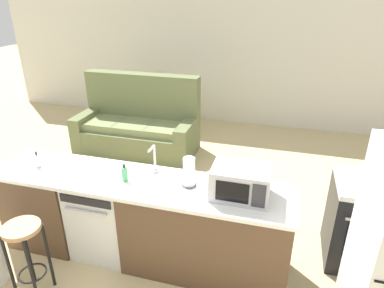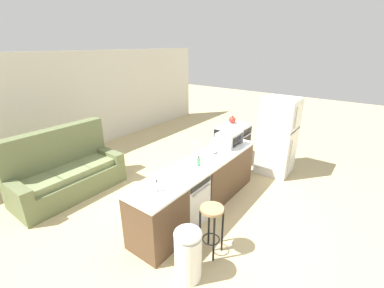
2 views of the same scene
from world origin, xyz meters
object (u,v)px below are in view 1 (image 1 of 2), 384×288
dishwasher (105,215)px  paper_towel_roll (189,172)px  stove_range (370,224)px  microwave (241,182)px  bar_stool (25,246)px  couch (139,127)px  soap_bottle (125,174)px  dish_soap_bottle (38,161)px

dishwasher → paper_towel_roll: bearing=2.8°
stove_range → microwave: 1.47m
stove_range → bar_stool: (-2.96, -1.27, 0.08)m
paper_towel_roll → couch: size_ratio=0.14×
soap_bottle → stove_range: bearing=14.3°
microwave → bar_stool: microwave is taller
dishwasher → couch: (-0.70, 2.44, -0.03)m
dish_soap_bottle → couch: size_ratio=0.09×
microwave → dish_soap_bottle: bearing=-179.2°
soap_bottle → couch: 2.73m
dishwasher → microwave: bearing=-0.1°
microwave → bar_stool: size_ratio=0.68×
couch → microwave: bearing=-49.6°
dishwasher → dish_soap_bottle: 0.87m
dish_soap_bottle → bar_stool: size_ratio=0.24×
stove_range → paper_towel_roll: bearing=-163.5°
stove_range → bar_stool: 3.22m
microwave → paper_towel_roll: size_ratio=1.77×
dish_soap_bottle → bar_stool: 0.87m
dishwasher → bar_stool: dishwasher is taller
dishwasher → microwave: microwave is taller
soap_bottle → dish_soap_bottle: same height
paper_towel_roll → dish_soap_bottle: bearing=-177.3°
soap_bottle → bar_stool: size_ratio=0.24×
dishwasher → paper_towel_roll: 1.09m
soap_bottle → couch: size_ratio=0.09×
dish_soap_bottle → bar_stool: dish_soap_bottle is taller
dishwasher → couch: couch is taller
couch → dish_soap_bottle: bearing=-89.5°
microwave → couch: (-2.07, 2.44, -0.65)m
microwave → paper_towel_roll: paper_towel_roll is taller
microwave → soap_bottle: (-1.08, -0.04, -0.07)m
dish_soap_bottle → couch: (-0.02, 2.47, -0.58)m
paper_towel_roll → bar_stool: bearing=-148.7°
stove_range → paper_towel_roll: paper_towel_roll is taller
microwave → dish_soap_bottle: size_ratio=2.84×
paper_towel_roll → couch: 2.95m
paper_towel_roll → bar_stool: paper_towel_roll is taller
soap_bottle → couch: bearing=111.8°
paper_towel_roll → dish_soap_bottle: (-1.57, -0.08, -0.07)m
microwave → couch: size_ratio=0.25×
soap_bottle → bar_stool: 1.04m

